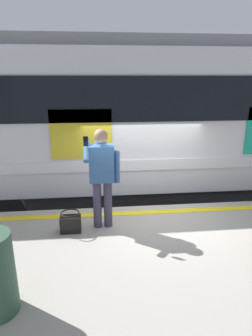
{
  "coord_description": "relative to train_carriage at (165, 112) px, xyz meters",
  "views": [
    {
      "loc": [
        0.93,
        5.14,
        3.44
      ],
      "look_at": [
        0.44,
        0.3,
        1.88
      ],
      "focal_mm": 30.64,
      "sensor_mm": 36.0,
      "label": 1
    }
  ],
  "objects": [
    {
      "name": "safety_line",
      "position": [
        0.8,
        2.44,
        -1.59
      ],
      "size": [
        17.37,
        0.16,
        0.01
      ],
      "primitive_type": "cube",
      "color": "yellow",
      "rests_on": "platform"
    },
    {
      "name": "handbag",
      "position": [
        2.21,
        3.0,
        -1.44
      ],
      "size": [
        0.34,
        0.31,
        0.35
      ],
      "color": "black",
      "rests_on": "platform"
    },
    {
      "name": "track_rail_near",
      "position": [
        0.8,
        0.71,
        -2.5
      ],
      "size": [
        23.05,
        0.08,
        0.16
      ],
      "primitive_type": "cube",
      "color": "slate",
      "rests_on": "ground"
    },
    {
      "name": "train_carriage",
      "position": [
        0.0,
        0.0,
        0.0
      ],
      "size": [
        11.75,
        3.03,
        4.08
      ],
      "color": "silver",
      "rests_on": "ground"
    },
    {
      "name": "ground_plane",
      "position": [
        0.8,
        2.14,
        -2.58
      ],
      "size": [
        26.59,
        26.59,
        0.0
      ],
      "primitive_type": "plane",
      "color": "#3D3D3F"
    },
    {
      "name": "track_rail_far",
      "position": [
        0.8,
        -0.72,
        -2.5
      ],
      "size": [
        23.05,
        0.08,
        0.16
      ],
      "primitive_type": "cube",
      "color": "slate",
      "rests_on": "ground"
    },
    {
      "name": "platform",
      "position": [
        0.8,
        4.2,
        -2.09
      ],
      "size": [
        17.73,
        4.11,
        0.98
      ],
      "primitive_type": "cube",
      "color": "#9E998E",
      "rests_on": "ground"
    },
    {
      "name": "passenger",
      "position": [
        1.68,
        2.86,
        -0.6
      ],
      "size": [
        0.57,
        0.55,
        1.68
      ],
      "color": "#383347",
      "rests_on": "platform"
    }
  ]
}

